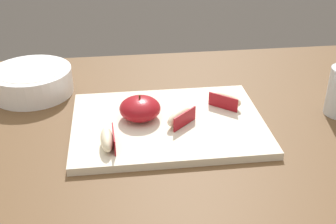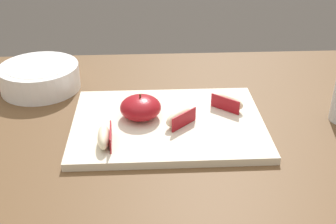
{
  "view_description": "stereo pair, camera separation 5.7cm",
  "coord_description": "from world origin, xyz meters",
  "px_view_note": "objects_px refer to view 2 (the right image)",
  "views": [
    {
      "loc": [
        -0.05,
        -0.75,
        1.23
      ],
      "look_at": [
        0.05,
        0.01,
        0.8
      ],
      "focal_mm": 46.85,
      "sensor_mm": 36.0,
      "label": 1
    },
    {
      "loc": [
        0.01,
        -0.75,
        1.23
      ],
      "look_at": [
        0.05,
        0.01,
        0.8
      ],
      "focal_mm": 46.85,
      "sensor_mm": 36.0,
      "label": 2
    }
  ],
  "objects_px": {
    "apple_half_skin_up": "(141,107)",
    "apple_wedge_back": "(228,102)",
    "cutting_board": "(168,124)",
    "apple_wedge_middle": "(104,137)",
    "ceramic_fruit_bowl": "(40,76)",
    "apple_wedge_left": "(180,117)"
  },
  "relations": [
    {
      "from": "apple_half_skin_up",
      "to": "apple_wedge_back",
      "type": "relative_size",
      "value": 1.2
    },
    {
      "from": "cutting_board",
      "to": "apple_wedge_middle",
      "type": "distance_m",
      "value": 0.15
    },
    {
      "from": "apple_wedge_middle",
      "to": "ceramic_fruit_bowl",
      "type": "bearing_deg",
      "value": 122.19
    },
    {
      "from": "apple_half_skin_up",
      "to": "apple_wedge_left",
      "type": "height_order",
      "value": "apple_half_skin_up"
    },
    {
      "from": "apple_half_skin_up",
      "to": "apple_wedge_middle",
      "type": "relative_size",
      "value": 1.16
    },
    {
      "from": "apple_half_skin_up",
      "to": "apple_wedge_back",
      "type": "distance_m",
      "value": 0.19
    },
    {
      "from": "apple_wedge_middle",
      "to": "apple_wedge_back",
      "type": "height_order",
      "value": "same"
    },
    {
      "from": "cutting_board",
      "to": "apple_wedge_middle",
      "type": "height_order",
      "value": "apple_wedge_middle"
    },
    {
      "from": "apple_wedge_back",
      "to": "ceramic_fruit_bowl",
      "type": "relative_size",
      "value": 0.38
    },
    {
      "from": "apple_half_skin_up",
      "to": "apple_wedge_middle",
      "type": "xyz_separation_m",
      "value": [
        -0.07,
        -0.1,
        -0.01
      ]
    },
    {
      "from": "apple_wedge_back",
      "to": "apple_wedge_left",
      "type": "xyz_separation_m",
      "value": [
        -0.11,
        -0.06,
        0.0
      ]
    },
    {
      "from": "apple_wedge_middle",
      "to": "apple_wedge_left",
      "type": "xyz_separation_m",
      "value": [
        0.14,
        0.06,
        0.0
      ]
    },
    {
      "from": "apple_wedge_middle",
      "to": "apple_half_skin_up",
      "type": "bearing_deg",
      "value": 55.47
    },
    {
      "from": "apple_wedge_middle",
      "to": "apple_wedge_back",
      "type": "distance_m",
      "value": 0.28
    },
    {
      "from": "apple_wedge_left",
      "to": "ceramic_fruit_bowl",
      "type": "distance_m",
      "value": 0.38
    },
    {
      "from": "apple_half_skin_up",
      "to": "apple_wedge_back",
      "type": "xyz_separation_m",
      "value": [
        0.18,
        0.03,
        -0.01
      ]
    },
    {
      "from": "cutting_board",
      "to": "apple_wedge_left",
      "type": "height_order",
      "value": "apple_wedge_left"
    },
    {
      "from": "apple_wedge_back",
      "to": "apple_wedge_left",
      "type": "bearing_deg",
      "value": -150.58
    },
    {
      "from": "apple_wedge_left",
      "to": "ceramic_fruit_bowl",
      "type": "xyz_separation_m",
      "value": [
        -0.32,
        0.21,
        0.0
      ]
    },
    {
      "from": "apple_half_skin_up",
      "to": "apple_wedge_middle",
      "type": "bearing_deg",
      "value": -124.53
    },
    {
      "from": "apple_wedge_middle",
      "to": "cutting_board",
      "type": "bearing_deg",
      "value": 33.46
    },
    {
      "from": "apple_wedge_middle",
      "to": "apple_wedge_left",
      "type": "bearing_deg",
      "value": 24.19
    }
  ]
}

